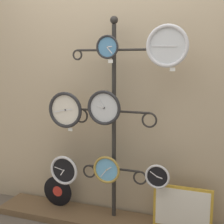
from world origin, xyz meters
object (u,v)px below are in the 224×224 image
Objects in this scene: clock_top_center at (108,47)px; vinyl_record at (58,191)px; display_stand at (114,164)px; clock_bottom_left at (64,170)px; picture_frame at (182,208)px; clock_bottom_right at (157,176)px; clock_middle_left at (65,110)px; clock_top_right at (167,46)px; clock_middle_center at (104,108)px; clock_bottom_center at (107,170)px.

clock_top_center reaches higher than vinyl_record.
display_stand is 9.44× the size of clock_top_center.
clock_bottom_left is 1.07m from picture_frame.
clock_top_center is at bearing 179.99° from clock_bottom_right.
picture_frame reaches higher than vinyl_record.
clock_bottom_right is at bearing -0.58° from clock_middle_left.
clock_top_right is 1.20× the size of clock_bottom_left.
clock_top_right is 1.70m from vinyl_record.
clock_top_center is at bearing 17.21° from clock_middle_center.
clock_middle_center is at bearing -173.31° from picture_frame.
picture_frame is (0.64, 0.06, -0.28)m from clock_bottom_center.
clock_bottom_right is at bearing -13.83° from display_stand.
clock_top_center is 1.03m from clock_bottom_center.
clock_bottom_right is 0.42× the size of picture_frame.
display_stand is 6.16× the size of clock_middle_center.
picture_frame is at bearing 5.57° from clock_bottom_center.
vinyl_record is (-0.52, 0.10, -0.85)m from clock_middle_center.
clock_middle_center reaches higher than picture_frame.
clock_middle_center is at bearing -162.79° from clock_top_center.
clock_top_right is 1.03m from clock_middle_left.
clock_bottom_right is (0.83, -0.01, -0.50)m from clock_middle_left.
clock_middle_left is at bearing 45.56° from clock_bottom_left.
clock_bottom_left is at bearing -178.55° from clock_top_center.
clock_middle_left is 1.58× the size of clock_bottom_right.
clock_bottom_center is (-0.49, 0.02, -1.03)m from clock_top_right.
vinyl_record is (-0.98, 0.09, -0.31)m from clock_bottom_right.
clock_top_right reaches higher than clock_middle_left.
display_stand is at bearing 66.38° from clock_middle_center.
clock_middle_center is at bearing -178.90° from clock_bottom_right.
clock_top_right is 1.04m from clock_bottom_right.
clock_middle_left is at bearing 179.42° from clock_bottom_right.
clock_middle_center reaches higher than clock_bottom_left.
clock_top_center is 0.48m from clock_top_right.
display_stand is 5.64× the size of clock_middle_left.
clock_top_center reaches higher than clock_bottom_center.
vinyl_record is (-0.57, -0.01, -0.33)m from display_stand.
clock_top_right is 1.32m from picture_frame.
vinyl_record is (-1.03, 0.11, -1.35)m from clock_top_right.
display_stand is 0.64m from clock_middle_left.
clock_bottom_right is 0.35m from picture_frame.
clock_middle_center is 1.45× the size of clock_bottom_right.
vinyl_record is at bearing 170.31° from clock_top_center.
clock_middle_center is (-0.05, -0.11, 0.52)m from display_stand.
clock_middle_center is at bearing 179.34° from clock_top_right.
vinyl_record is at bearing 168.86° from clock_middle_center.
picture_frame is at bearing -3.05° from display_stand.
vinyl_record is at bearing 174.51° from clock_bottom_right.
display_stand reaches higher than picture_frame.
clock_bottom_center is 0.70m from picture_frame.
clock_bottom_center is 1.20× the size of clock_bottom_right.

